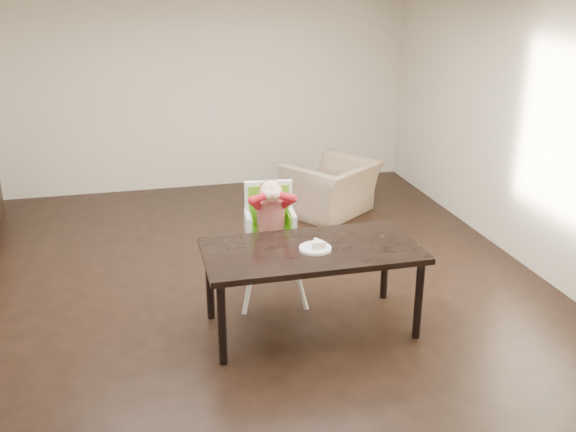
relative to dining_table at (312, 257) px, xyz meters
name	(u,v)px	position (x,y,z in m)	size (l,w,h in m)	color
ground	(244,294)	(-0.46, 0.75, -0.67)	(7.00, 7.00, 0.00)	black
room_walls	(239,101)	(-0.46, 0.75, 1.18)	(6.02, 7.02, 2.71)	beige
dining_table	(312,257)	(0.00, 0.00, 0.00)	(1.80, 0.90, 0.75)	black
high_chair	(270,215)	(-0.21, 0.65, 0.15)	(0.53, 0.53, 1.16)	white
plate	(316,247)	(0.02, -0.04, 0.11)	(0.35, 0.35, 0.08)	white
armchair	(331,179)	(1.02, 2.69, -0.21)	(1.04, 0.68, 0.91)	#9D8364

